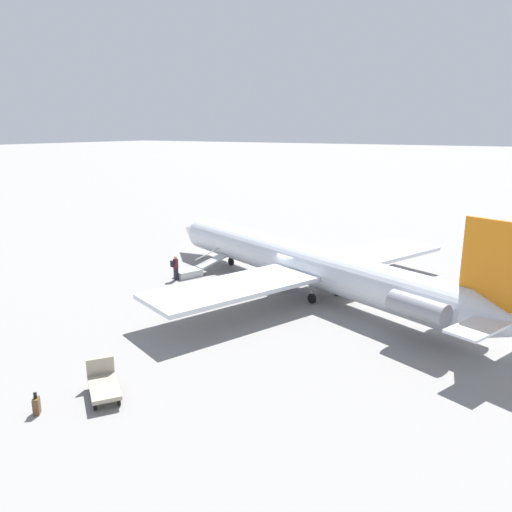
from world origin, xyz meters
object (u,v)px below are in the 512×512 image
(boarding_stairs, at_px, (193,271))
(passenger, at_px, (175,266))
(suitcase, at_px, (36,406))
(luggage_cart, at_px, (104,386))
(airplane_main, at_px, (309,265))

(boarding_stairs, distance_m, passenger, 1.63)
(boarding_stairs, height_order, passenger, passenger)
(passenger, relative_size, suitcase, 1.98)
(luggage_cart, bearing_deg, boarding_stairs, -27.96)
(suitcase, bearing_deg, luggage_cart, -117.94)
(airplane_main, relative_size, luggage_cart, 11.81)
(passenger, bearing_deg, airplane_main, -56.37)
(airplane_main, bearing_deg, suitcase, 102.43)
(luggage_cart, height_order, suitcase, luggage_cart)
(passenger, xyz_separation_m, suitcase, (-6.67, 15.84, -0.67))
(airplane_main, relative_size, boarding_stairs, 6.97)
(suitcase, bearing_deg, airplane_main, -98.24)
(luggage_cart, bearing_deg, passenger, -24.30)
(airplane_main, xyz_separation_m, passenger, (9.27, 2.13, -0.93))
(luggage_cart, distance_m, suitcase, 2.49)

